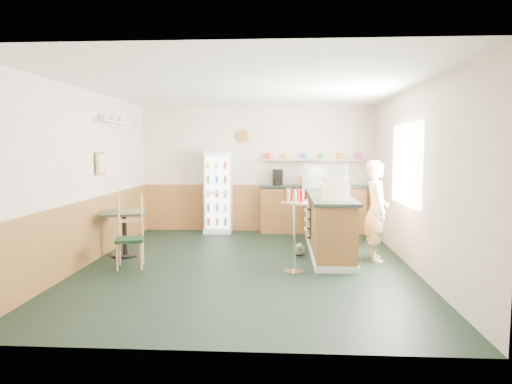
# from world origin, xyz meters

# --- Properties ---
(ground) EXTENTS (6.00, 6.00, 0.00)m
(ground) POSITION_xyz_m (0.00, 0.00, 0.00)
(ground) COLOR black
(ground) RESTS_ON ground
(room_envelope) EXTENTS (5.04, 6.02, 2.72)m
(room_envelope) POSITION_xyz_m (-0.23, 0.73, 1.52)
(room_envelope) COLOR beige
(room_envelope) RESTS_ON ground
(service_counter) EXTENTS (0.68, 3.01, 1.01)m
(service_counter) POSITION_xyz_m (1.35, 1.07, 0.46)
(service_counter) COLOR #9A6031
(service_counter) RESTS_ON ground
(back_counter) EXTENTS (2.24, 0.42, 1.69)m
(back_counter) POSITION_xyz_m (1.19, 2.80, 0.55)
(back_counter) COLOR #9A6031
(back_counter) RESTS_ON ground
(drinks_fridge) EXTENTS (0.57, 0.51, 1.74)m
(drinks_fridge) POSITION_xyz_m (-0.81, 2.74, 0.87)
(drinks_fridge) COLOR white
(drinks_fridge) RESTS_ON ground
(display_case) EXTENTS (0.84, 0.44, 0.48)m
(display_case) POSITION_xyz_m (1.35, 1.79, 1.25)
(display_case) COLOR silver
(display_case) RESTS_ON service_counter
(cash_register) EXTENTS (0.42, 0.44, 0.24)m
(cash_register) POSITION_xyz_m (1.35, 0.16, 1.13)
(cash_register) COLOR beige
(cash_register) RESTS_ON service_counter
(shopkeeper) EXTENTS (0.39, 0.54, 1.61)m
(shopkeeper) POSITION_xyz_m (2.05, 0.44, 0.80)
(shopkeeper) COLOR tan
(shopkeeper) RESTS_ON ground
(condiment_stand) EXTENTS (0.39, 0.39, 1.20)m
(condiment_stand) POSITION_xyz_m (0.73, -0.38, 0.79)
(condiment_stand) COLOR silver
(condiment_stand) RESTS_ON ground
(newspaper_rack) EXTENTS (0.09, 0.40, 0.65)m
(newspaper_rack) POSITION_xyz_m (0.99, 1.15, 0.56)
(newspaper_rack) COLOR black
(newspaper_rack) RESTS_ON ground
(cafe_table) EXTENTS (0.82, 0.82, 0.76)m
(cafe_table) POSITION_xyz_m (-2.05, 0.42, 0.53)
(cafe_table) COLOR black
(cafe_table) RESTS_ON ground
(cafe_chair) EXTENTS (0.49, 0.49, 1.08)m
(cafe_chair) POSITION_xyz_m (-1.73, -0.17, 0.56)
(cafe_chair) COLOR black
(cafe_chair) RESTS_ON ground
(dog_doorstop) EXTENTS (0.19, 0.24, 0.23)m
(dog_doorstop) POSITION_xyz_m (0.84, 0.68, 0.11)
(dog_doorstop) COLOR gray
(dog_doorstop) RESTS_ON ground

